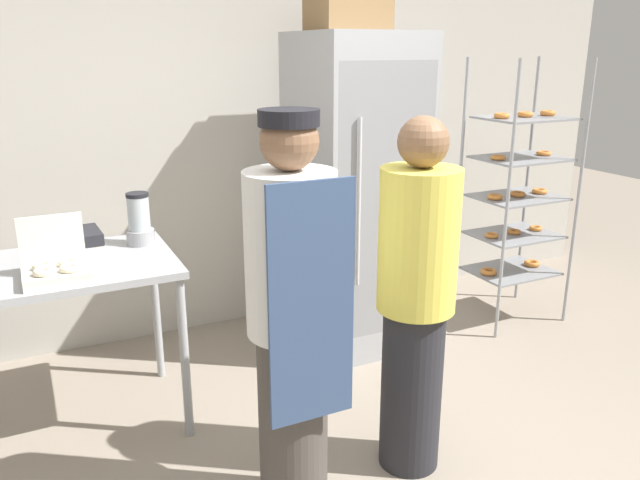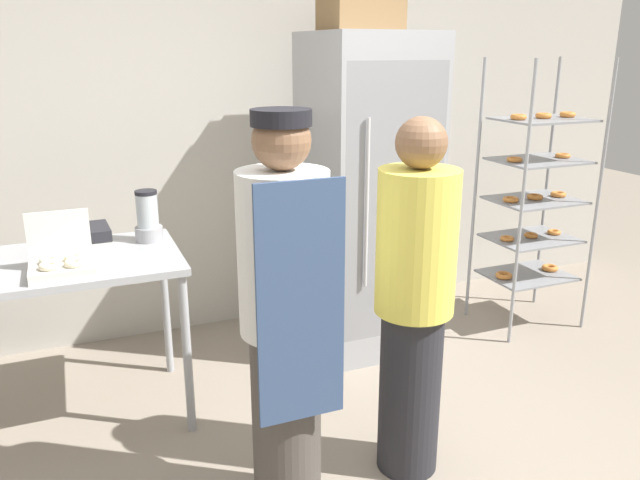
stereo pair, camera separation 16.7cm
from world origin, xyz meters
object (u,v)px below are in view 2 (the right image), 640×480
refrigerator (366,196)px  donut_box (62,264)px  blender_pitcher (148,219)px  person_customer (414,302)px  cardboard_storage_box (360,9)px  person_baker (285,317)px  binder_stack (79,238)px  baking_rack (535,199)px

refrigerator → donut_box: (-1.79, -0.50, -0.05)m
blender_pitcher → person_customer: 1.51m
cardboard_storage_box → person_baker: (-0.97, -1.37, -1.22)m
person_baker → person_customer: bearing=2.6°
donut_box → person_customer: (1.39, -0.77, -0.11)m
cardboard_storage_box → person_customer: bearing=-105.4°
binder_stack → person_customer: person_customer is taller
blender_pitcher → person_baker: (0.36, -1.18, -0.14)m
refrigerator → donut_box: refrigerator is taller
baking_rack → cardboard_storage_box: size_ratio=4.19×
blender_pitcher → person_baker: person_baker is taller
refrigerator → baking_rack: (1.18, -0.18, -0.09)m
refrigerator → blender_pitcher: refrigerator is taller
donut_box → person_customer: size_ratio=0.18×
binder_stack → person_baker: size_ratio=0.19×
baking_rack → binder_stack: baking_rack is taller
person_baker → person_customer: 0.60m
refrigerator → person_baker: (-1.00, -1.30, -0.12)m
cardboard_storage_box → person_baker: cardboard_storage_box is taller
donut_box → blender_pitcher: same height
binder_stack → baking_rack: bearing=-1.2°
binder_stack → person_customer: (1.30, -1.15, -0.11)m
donut_box → person_customer: person_customer is taller
binder_stack → person_customer: size_ratio=0.19×
blender_pitcher → refrigerator: bearing=4.9°
donut_box → binder_stack: size_ratio=0.90×
donut_box → person_customer: bearing=-29.1°
baking_rack → binder_stack: bearing=178.8°
refrigerator → blender_pitcher: (-1.35, -0.12, 0.02)m
donut_box → person_baker: size_ratio=0.17×
blender_pitcher → person_customer: bearing=-50.5°
baking_rack → binder_stack: size_ratio=5.80×
refrigerator → binder_stack: bearing=-176.0°
baking_rack → person_baker: size_ratio=1.09×
person_customer → blender_pitcher: bearing=129.5°
binder_stack → person_customer: bearing=-41.5°
blender_pitcher → person_baker: size_ratio=0.16×
blender_pitcher → person_baker: 1.24m
person_customer → cardboard_storage_box: bearing=74.6°
person_baker → person_customer: (0.60, 0.03, -0.04)m
baking_rack → person_customer: 1.92m
cardboard_storage_box → donut_box: bearing=-162.0°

